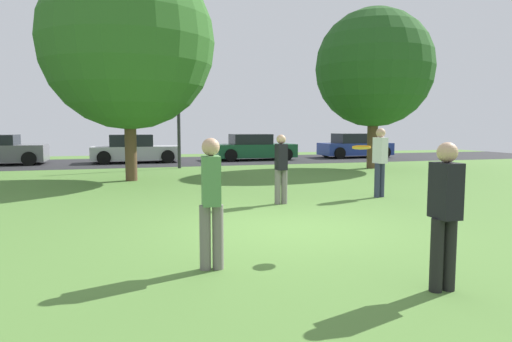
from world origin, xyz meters
TOP-DOWN VIEW (x-y plane):
  - ground_plane at (0.00, 0.00)m, footprint 44.00×44.00m
  - road_strip at (0.00, 16.00)m, footprint 44.00×6.40m
  - oak_tree_right at (7.45, 9.94)m, footprint 4.93×4.93m
  - oak_tree_left at (-2.52, 8.13)m, footprint 5.56×5.56m
  - person_thrower at (0.73, 2.47)m, footprint 0.30×0.33m
  - person_catcher at (0.57, -3.33)m, footprint 0.30×0.33m
  - person_bystander at (3.45, 2.72)m, footprint 0.29×0.37m
  - person_walking at (-1.71, -1.89)m, footprint 0.30×0.34m
  - frisbee_disc at (0.62, -1.41)m, footprint 0.35×0.35m
  - parked_car_silver at (-2.23, 15.91)m, footprint 4.21×1.98m
  - parked_car_green at (3.89, 15.97)m, footprint 4.26×2.03m
  - parked_car_blue at (10.00, 16.26)m, footprint 4.04×1.98m
  - street_lamp_post at (-0.47, 12.20)m, footprint 0.14×0.14m

SIDE VIEW (x-z plane):
  - ground_plane at x=0.00m, z-range 0.00..0.00m
  - road_strip at x=0.00m, z-range 0.00..0.01m
  - parked_car_blue at x=10.00m, z-range -0.06..1.31m
  - parked_car_silver at x=-2.23m, z-range -0.06..1.32m
  - parked_car_green at x=3.89m, z-range -0.06..1.32m
  - person_thrower at x=0.73m, z-range 0.08..1.68m
  - person_catcher at x=0.57m, z-range 0.08..1.70m
  - person_walking at x=-1.71m, z-range 0.08..1.73m
  - person_bystander at x=3.45m, z-range 0.10..1.84m
  - frisbee_disc at x=0.62m, z-range 1.44..1.52m
  - street_lamp_post at x=-0.47m, z-range 0.00..4.50m
  - oak_tree_right at x=7.45m, z-range 0.87..7.56m
  - oak_tree_left at x=-2.52m, z-range 0.83..8.06m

